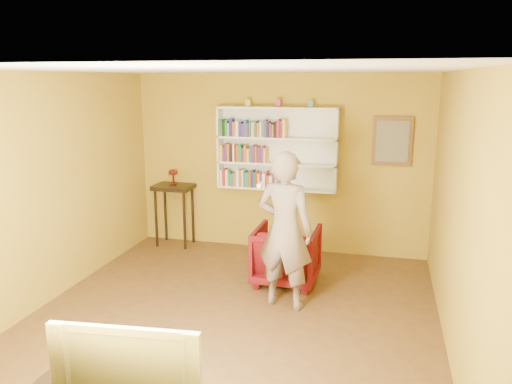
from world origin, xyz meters
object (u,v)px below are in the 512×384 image
at_px(console_table, 174,195).
at_px(person, 285,230).
at_px(armchair, 286,255).
at_px(ruby_lustre, 173,174).
at_px(bookshelf, 278,149).
at_px(television, 131,360).

bearing_deg(console_table, person, -39.28).
relative_size(armchair, person, 0.45).
relative_size(console_table, ruby_lustre, 3.94).
bearing_deg(person, ruby_lustre, -27.55).
bearing_deg(bookshelf, console_table, -174.44).
bearing_deg(console_table, bookshelf, 5.56).
bearing_deg(person, console_table, -27.55).
bearing_deg(console_table, ruby_lustre, 90.00).
bearing_deg(bookshelf, armchair, -72.37).
distance_m(bookshelf, person, 2.08).
bearing_deg(television, bookshelf, 84.53).
height_order(person, television, person).
distance_m(ruby_lustre, armchair, 2.42).
bearing_deg(bookshelf, television, -89.61).
relative_size(ruby_lustre, television, 0.25).
bearing_deg(television, console_table, 104.52).
relative_size(bookshelf, console_table, 1.84).
distance_m(person, television, 2.79).
bearing_deg(person, bookshelf, -63.67).
xyz_separation_m(person, television, (-0.47, -2.75, -0.09)).
bearing_deg(armchair, person, 99.97).
bearing_deg(ruby_lustre, armchair, -27.66).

